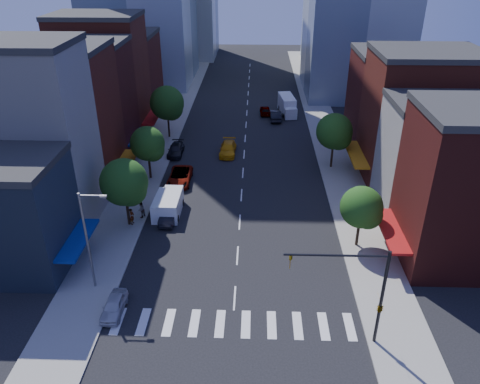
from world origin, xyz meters
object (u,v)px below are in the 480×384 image
object	(u,v)px
cargo_van_near	(164,206)
traffic_car_far	(265,110)
parked_car_rear	(176,150)
parked_car_front	(114,306)
pedestrian_near	(132,216)
parked_car_second	(169,214)
parked_car_third	(180,177)
taxi	(228,149)
box_truck	(287,106)
pedestrian_far	(141,210)
cargo_van_far	(171,205)
traffic_car_oncoming	(275,115)

from	to	relation	value
cargo_van_near	traffic_car_far	world-z (taller)	cargo_van_near
parked_car_rear	parked_car_front	bearing A→B (deg)	-90.01
parked_car_rear	pedestrian_near	size ratio (longest dim) A/B	2.72
parked_car_second	parked_car_front	bearing A→B (deg)	-96.85
parked_car_front	parked_car_third	distance (m)	23.06
parked_car_second	pedestrian_near	world-z (taller)	pedestrian_near
taxi	traffic_car_far	distance (m)	18.16
cargo_van_near	pedestrian_near	size ratio (longest dim) A/B	2.69
parked_car_second	parked_car_third	bearing A→B (deg)	92.09
parked_car_front	box_truck	bearing A→B (deg)	72.82
parked_car_third	pedestrian_far	size ratio (longest dim) A/B	3.20
pedestrian_near	taxi	bearing A→B (deg)	-17.34
taxi	parked_car_second	bearing A→B (deg)	-104.82
parked_car_rear	taxi	distance (m)	7.25
pedestrian_near	cargo_van_far	bearing A→B (deg)	-48.61
parked_car_front	pedestrian_near	bearing A→B (deg)	98.27
parked_car_second	cargo_van_near	size ratio (longest dim) A/B	0.94
cargo_van_near	taxi	xyz separation A→B (m)	(5.98, 16.70, -0.23)
parked_car_front	traffic_car_far	xyz separation A→B (m)	(12.64, 49.39, 0.08)
traffic_car_oncoming	box_truck	distance (m)	4.21
taxi	pedestrian_far	world-z (taller)	pedestrian_far
parked_car_third	taxi	bearing A→B (deg)	59.33
traffic_car_far	parked_car_second	bearing A→B (deg)	70.93
parked_car_second	cargo_van_near	bearing A→B (deg)	123.35
box_truck	pedestrian_near	bearing A→B (deg)	-123.58
traffic_car_far	pedestrian_far	world-z (taller)	pedestrian_far
traffic_car_far	taxi	bearing A→B (deg)	70.41
traffic_car_oncoming	box_truck	xyz separation A→B (m)	(2.14, 3.59, 0.57)
parked_car_front	parked_car_second	size ratio (longest dim) A/B	0.85
box_truck	cargo_van_near	bearing A→B (deg)	-121.15
traffic_car_far	box_truck	bearing A→B (deg)	-172.84
parked_car_rear	pedestrian_near	distance (m)	18.59
cargo_van_far	parked_car_front	bearing A→B (deg)	-96.99
cargo_van_far	box_truck	distance (m)	37.44
taxi	traffic_car_far	bearing A→B (deg)	74.17
parked_car_front	parked_car_rear	distance (m)	31.57
traffic_car_oncoming	pedestrian_far	distance (m)	35.49
parked_car_rear	cargo_van_far	world-z (taller)	cargo_van_far
taxi	pedestrian_near	size ratio (longest dim) A/B	2.97
parked_car_third	parked_car_rear	distance (m)	8.78
parked_car_rear	pedestrian_near	world-z (taller)	pedestrian_near
parked_car_second	parked_car_rear	distance (m)	17.51
cargo_van_near	traffic_car_oncoming	world-z (taller)	cargo_van_near
box_truck	pedestrian_near	size ratio (longest dim) A/B	4.17
pedestrian_near	pedestrian_far	size ratio (longest dim) A/B	0.99
parked_car_rear	traffic_car_oncoming	world-z (taller)	traffic_car_oncoming
taxi	pedestrian_near	xyz separation A→B (m)	(-8.89, -19.00, 0.27)
taxi	traffic_car_oncoming	world-z (taller)	traffic_car_oncoming
taxi	traffic_car_far	world-z (taller)	taxi
parked_car_second	box_truck	bearing A→B (deg)	69.24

